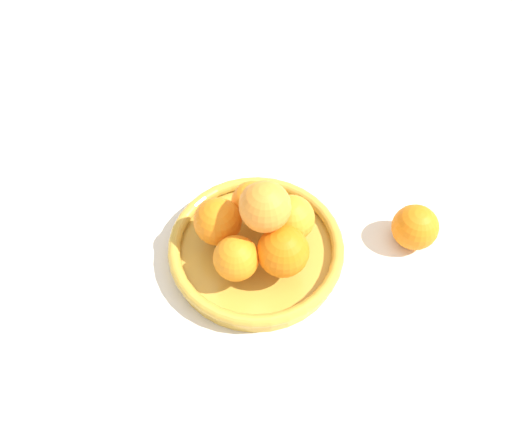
% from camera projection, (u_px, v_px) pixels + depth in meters
% --- Properties ---
extents(ground_plane, '(4.00, 4.00, 0.00)m').
position_uv_depth(ground_plane, '(256.00, 255.00, 0.88)').
color(ground_plane, silver).
extents(fruit_bowl, '(0.30, 0.30, 0.04)m').
position_uv_depth(fruit_bowl, '(256.00, 248.00, 0.86)').
color(fruit_bowl, gold).
rests_on(fruit_bowl, ground_plane).
extents(orange_pile, '(0.20, 0.19, 0.14)m').
position_uv_depth(orange_pile, '(259.00, 225.00, 0.79)').
color(orange_pile, orange).
rests_on(orange_pile, fruit_bowl).
extents(stray_orange, '(0.08, 0.08, 0.08)m').
position_uv_depth(stray_orange, '(415.00, 227.00, 0.86)').
color(stray_orange, orange).
rests_on(stray_orange, ground_plane).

